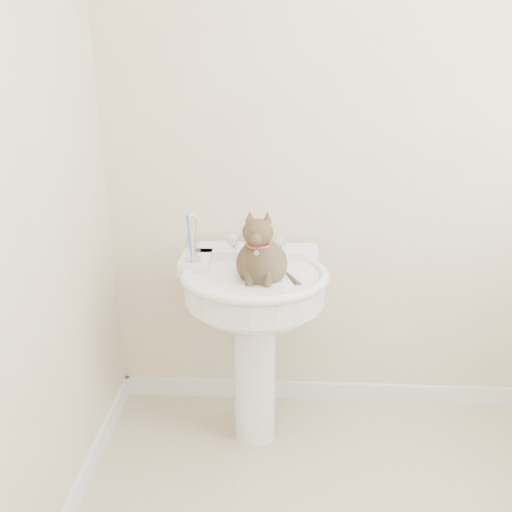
# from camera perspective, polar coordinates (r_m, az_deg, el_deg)

# --- Properties ---
(wall_back) EXTENTS (2.20, 0.00, 2.50)m
(wall_back) POSITION_cam_1_polar(r_m,az_deg,el_deg) (2.28, 11.83, 11.94)
(wall_back) COLOR beige
(wall_back) RESTS_ON ground
(baseboard_back) EXTENTS (2.20, 0.02, 0.09)m
(baseboard_back) POSITION_cam_1_polar(r_m,az_deg,el_deg) (2.73, 9.94, -13.90)
(baseboard_back) COLOR white
(baseboard_back) RESTS_ON floor
(pedestal_sink) EXTENTS (0.59, 0.58, 0.81)m
(pedestal_sink) POSITION_cam_1_polar(r_m,az_deg,el_deg) (2.16, -0.20, -5.16)
(pedestal_sink) COLOR white
(pedestal_sink) RESTS_ON floor
(faucet) EXTENTS (0.28, 0.12, 0.14)m
(faucet) POSITION_cam_1_polar(r_m,az_deg,el_deg) (2.21, 0.07, 1.51)
(faucet) COLOR silver
(faucet) RESTS_ON pedestal_sink
(soap_bar) EXTENTS (0.10, 0.07, 0.03)m
(soap_bar) POSITION_cam_1_polar(r_m,az_deg,el_deg) (2.30, 0.63, 1.60)
(soap_bar) COLOR orange
(soap_bar) RESTS_ON pedestal_sink
(toothbrush_cup) EXTENTS (0.07, 0.07, 0.18)m
(toothbrush_cup) POSITION_cam_1_polar(r_m,az_deg,el_deg) (2.12, -6.67, 0.68)
(toothbrush_cup) COLOR silver
(toothbrush_cup) RESTS_ON pedestal_sink
(cat) EXTENTS (0.22, 0.27, 0.40)m
(cat) POSITION_cam_1_polar(r_m,az_deg,el_deg) (2.03, 0.57, -0.30)
(cat) COLOR brown
(cat) RESTS_ON pedestal_sink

